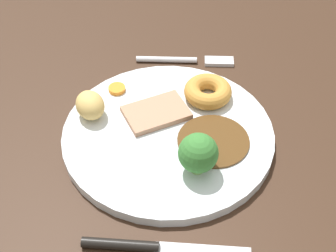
% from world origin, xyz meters
% --- Properties ---
extents(dining_table, '(1.20, 0.84, 0.04)m').
position_xyz_m(dining_table, '(0.00, 0.00, 0.02)').
color(dining_table, '#382316').
rests_on(dining_table, ground).
extents(dinner_plate, '(0.28, 0.28, 0.01)m').
position_xyz_m(dinner_plate, '(-0.04, -0.00, 0.04)').
color(dinner_plate, white).
rests_on(dinner_plate, dining_table).
extents(gravy_pool, '(0.09, 0.09, 0.00)m').
position_xyz_m(gravy_pool, '(-0.02, 0.06, 0.05)').
color(gravy_pool, '#563819').
rests_on(gravy_pool, dinner_plate).
extents(meat_slice_main, '(0.09, 0.10, 0.01)m').
position_xyz_m(meat_slice_main, '(-0.07, -0.02, 0.05)').
color(meat_slice_main, tan).
rests_on(meat_slice_main, dinner_plate).
extents(yorkshire_pudding, '(0.07, 0.07, 0.02)m').
position_xyz_m(yorkshire_pudding, '(-0.11, 0.05, 0.06)').
color(yorkshire_pudding, '#C68938').
rests_on(yorkshire_pudding, dinner_plate).
extents(roast_potato_left, '(0.06, 0.06, 0.04)m').
position_xyz_m(roast_potato_left, '(-0.06, -0.11, 0.07)').
color(roast_potato_left, '#D8B260').
rests_on(roast_potato_left, dinner_plate).
extents(carrot_coin_front, '(0.02, 0.02, 0.01)m').
position_xyz_m(carrot_coin_front, '(-0.11, -0.08, 0.05)').
color(carrot_coin_front, orange).
rests_on(carrot_coin_front, dinner_plate).
extents(broccoli_floret, '(0.05, 0.05, 0.05)m').
position_xyz_m(broccoli_floret, '(0.03, 0.04, 0.08)').
color(broccoli_floret, '#8CB766').
rests_on(broccoli_floret, dinner_plate).
extents(fork, '(0.02, 0.15, 0.01)m').
position_xyz_m(fork, '(-0.20, 0.02, 0.04)').
color(fork, silver).
rests_on(fork, dining_table).
extents(knife, '(0.02, 0.19, 0.01)m').
position_xyz_m(knife, '(0.13, -0.01, 0.04)').
color(knife, black).
rests_on(knife, dining_table).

